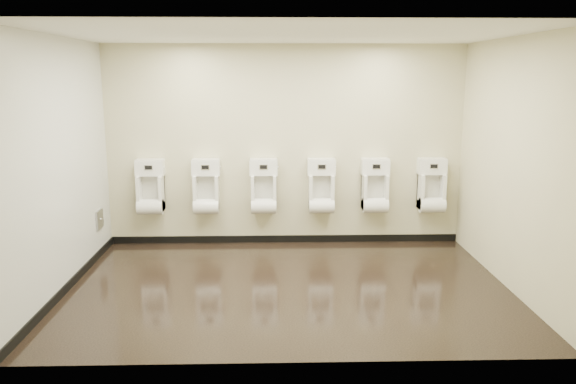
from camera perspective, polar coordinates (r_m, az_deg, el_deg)
name	(u,v)px	position (r m, az deg, el deg)	size (l,w,h in m)	color
ground	(288,286)	(6.54, 0.04, -9.55)	(5.00, 3.50, 0.00)	black
ceiling	(288,34)	(6.10, 0.04, 15.75)	(5.00, 3.50, 0.00)	white
back_wall	(285,146)	(7.90, -0.32, 4.68)	(5.00, 0.02, 2.80)	beige
front_wall	(295,201)	(4.45, 0.68, -0.93)	(5.00, 0.02, 2.80)	beige
left_wall	(59,167)	(6.59, -22.26, 2.36)	(0.02, 3.50, 2.80)	beige
right_wall	(513,165)	(6.72, 21.90, 2.56)	(0.02, 3.50, 2.80)	beige
tile_overlay_left	(59,167)	(6.59, -22.22, 2.36)	(0.01, 3.50, 2.80)	silver
skirting_back	(285,239)	(8.17, -0.30, -4.77)	(5.00, 0.02, 0.10)	black
skirting_left	(70,284)	(6.92, -21.29, -8.73)	(0.02, 3.50, 0.10)	black
access_panel	(99,219)	(7.87, -18.61, -2.65)	(0.04, 0.25, 0.25)	#9E9EA3
urinal_0	(151,191)	(8.05, -13.79, 0.11)	(0.40, 0.30, 0.75)	white
urinal_1	(206,191)	(7.92, -8.29, 0.14)	(0.40, 0.30, 0.75)	white
urinal_2	(264,190)	(7.87, -2.48, 0.17)	(0.40, 0.30, 0.75)	white
urinal_3	(321,190)	(7.89, 3.39, 0.21)	(0.40, 0.30, 0.75)	white
urinal_4	(375,190)	(8.00, 8.83, 0.23)	(0.40, 0.30, 0.75)	white
urinal_5	(432,189)	(8.18, 14.39, 0.26)	(0.40, 0.30, 0.75)	white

